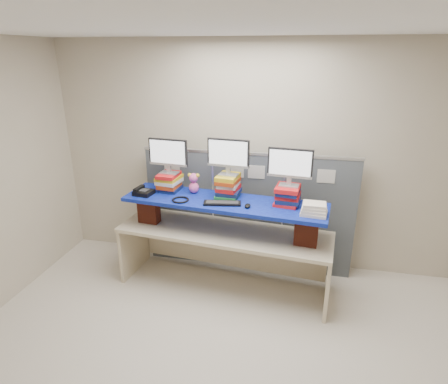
% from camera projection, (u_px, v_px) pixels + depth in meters
% --- Properties ---
extents(room, '(5.00, 4.00, 2.80)m').
position_uv_depth(room, '(214.00, 227.00, 2.80)').
color(room, '#BFB39D').
rests_on(room, ground).
extents(cubicle_partition, '(2.60, 0.06, 1.53)m').
position_uv_depth(cubicle_partition, '(247.00, 212.00, 4.65)').
color(cubicle_partition, '#444A50').
rests_on(cubicle_partition, ground).
extents(desk, '(2.47, 0.95, 0.73)m').
position_uv_depth(desk, '(224.00, 242.00, 4.29)').
color(desk, beige).
rests_on(desk, ground).
extents(brick_pier_left, '(0.25, 0.15, 0.32)m').
position_uv_depth(brick_pier_left, '(149.00, 209.00, 4.39)').
color(brick_pier_left, maroon).
rests_on(brick_pier_left, desk).
extents(brick_pier_right, '(0.25, 0.15, 0.32)m').
position_uv_depth(brick_pier_right, '(306.00, 230.00, 3.87)').
color(brick_pier_right, maroon).
rests_on(brick_pier_right, desk).
extents(blue_board, '(2.30, 0.79, 0.04)m').
position_uv_depth(blue_board, '(224.00, 202.00, 4.11)').
color(blue_board, '#09086B').
rests_on(blue_board, brick_pier_left).
extents(book_stack_left, '(0.28, 0.33, 0.21)m').
position_uv_depth(book_stack_left, '(169.00, 182.00, 4.38)').
color(book_stack_left, '#101D49').
rests_on(book_stack_left, blue_board).
extents(book_stack_center, '(0.27, 0.33, 0.26)m').
position_uv_depth(book_stack_center, '(228.00, 186.00, 4.17)').
color(book_stack_center, '#238438').
rests_on(book_stack_center, blue_board).
extents(book_stack_right, '(0.29, 0.33, 0.20)m').
position_uv_depth(book_stack_right, '(288.00, 195.00, 3.98)').
color(book_stack_right, red).
rests_on(book_stack_right, blue_board).
extents(monitor_left, '(0.47, 0.15, 0.41)m').
position_uv_depth(monitor_left, '(168.00, 154.00, 4.26)').
color(monitor_left, '#B5B5BA').
rests_on(monitor_left, book_stack_left).
extents(monitor_center, '(0.47, 0.15, 0.41)m').
position_uv_depth(monitor_center, '(228.00, 155.00, 4.04)').
color(monitor_center, '#B5B5BA').
rests_on(monitor_center, book_stack_center).
extents(monitor_right, '(0.47, 0.15, 0.41)m').
position_uv_depth(monitor_right, '(290.00, 165.00, 3.86)').
color(monitor_right, '#B5B5BA').
rests_on(monitor_right, book_stack_right).
extents(keyboard, '(0.42, 0.19, 0.03)m').
position_uv_depth(keyboard, '(222.00, 203.00, 4.00)').
color(keyboard, black).
rests_on(keyboard, blue_board).
extents(mouse, '(0.09, 0.12, 0.03)m').
position_uv_depth(mouse, '(248.00, 206.00, 3.92)').
color(mouse, black).
rests_on(mouse, blue_board).
extents(desk_phone, '(0.23, 0.21, 0.09)m').
position_uv_depth(desk_phone, '(143.00, 192.00, 4.27)').
color(desk_phone, black).
rests_on(desk_phone, blue_board).
extents(headset, '(0.20, 0.20, 0.02)m').
position_uv_depth(headset, '(180.00, 200.00, 4.10)').
color(headset, black).
rests_on(headset, blue_board).
extents(plush_toy, '(0.14, 0.10, 0.24)m').
position_uv_depth(plush_toy, '(194.00, 183.00, 4.29)').
color(plush_toy, '#F05BA8').
rests_on(plush_toy, blue_board).
extents(binder_stack, '(0.27, 0.23, 0.12)m').
position_uv_depth(binder_stack, '(314.00, 209.00, 3.73)').
color(binder_stack, '#F3E7CF').
rests_on(binder_stack, blue_board).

